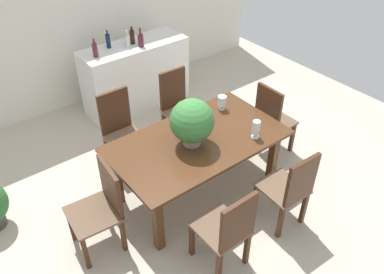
{
  "coord_description": "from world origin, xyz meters",
  "views": [
    {
      "loc": [
        -2.09,
        -2.73,
        3.31
      ],
      "look_at": [
        0.05,
        0.04,
        0.66
      ],
      "focal_mm": 36.86,
      "sensor_mm": 36.0,
      "label": 1
    }
  ],
  "objects_px": {
    "chair_near_right": "(291,188)",
    "wine_bottle_tall": "(127,41)",
    "crystal_vase_center_near": "(222,101)",
    "kitchen_counter": "(136,76)",
    "wine_bottle_dark": "(108,41)",
    "chair_near_left": "(228,229)",
    "wine_glass": "(200,116)",
    "chair_far_left": "(120,127)",
    "flower_centerpiece": "(192,122)",
    "chair_head_end": "(102,204)",
    "wine_bottle_green": "(141,40)",
    "wine_bottle_clear": "(132,37)",
    "dining_table": "(198,147)",
    "crystal_vase_left": "(256,128)",
    "wine_bottle_amber": "(95,50)",
    "chair_far_right": "(177,104)",
    "chair_foot_end": "(272,117)"
  },
  "relations": [
    {
      "from": "wine_bottle_green",
      "to": "crystal_vase_center_near",
      "type": "bearing_deg",
      "value": -86.63
    },
    {
      "from": "wine_bottle_dark",
      "to": "chair_head_end",
      "type": "bearing_deg",
      "value": -121.06
    },
    {
      "from": "wine_bottle_green",
      "to": "wine_bottle_clear",
      "type": "distance_m",
      "value": 0.16
    },
    {
      "from": "chair_foot_end",
      "to": "wine_bottle_tall",
      "type": "xyz_separation_m",
      "value": [
        -0.83,
        2.01,
        0.55
      ]
    },
    {
      "from": "wine_bottle_tall",
      "to": "wine_bottle_clear",
      "type": "height_order",
      "value": "wine_bottle_clear"
    },
    {
      "from": "chair_near_left",
      "to": "dining_table",
      "type": "bearing_deg",
      "value": -113.56
    },
    {
      "from": "crystal_vase_left",
      "to": "wine_glass",
      "type": "distance_m",
      "value": 0.64
    },
    {
      "from": "chair_near_right",
      "to": "crystal_vase_center_near",
      "type": "distance_m",
      "value": 1.32
    },
    {
      "from": "chair_near_left",
      "to": "chair_head_end",
      "type": "bearing_deg",
      "value": -52.4
    },
    {
      "from": "wine_bottle_amber",
      "to": "wine_bottle_green",
      "type": "height_order",
      "value": "wine_bottle_green"
    },
    {
      "from": "chair_foot_end",
      "to": "wine_bottle_clear",
      "type": "relative_size",
      "value": 3.98
    },
    {
      "from": "chair_head_end",
      "to": "wine_bottle_green",
      "type": "bearing_deg",
      "value": 143.88
    },
    {
      "from": "chair_far_left",
      "to": "flower_centerpiece",
      "type": "bearing_deg",
      "value": -71.23
    },
    {
      "from": "wine_glass",
      "to": "kitchen_counter",
      "type": "relative_size",
      "value": 0.09
    },
    {
      "from": "chair_far_right",
      "to": "wine_bottle_clear",
      "type": "height_order",
      "value": "wine_bottle_clear"
    },
    {
      "from": "chair_far_left",
      "to": "chair_head_end",
      "type": "relative_size",
      "value": 1.06
    },
    {
      "from": "wine_bottle_amber",
      "to": "crystal_vase_center_near",
      "type": "bearing_deg",
      "value": -66.36
    },
    {
      "from": "chair_far_left",
      "to": "flower_centerpiece",
      "type": "height_order",
      "value": "flower_centerpiece"
    },
    {
      "from": "chair_near_left",
      "to": "wine_bottle_tall",
      "type": "relative_size",
      "value": 4.07
    },
    {
      "from": "flower_centerpiece",
      "to": "wine_bottle_tall",
      "type": "bearing_deg",
      "value": 77.7
    },
    {
      "from": "chair_near_right",
      "to": "wine_bottle_tall",
      "type": "xyz_separation_m",
      "value": [
        -0.06,
        2.98,
        0.56
      ]
    },
    {
      "from": "dining_table",
      "to": "wine_bottle_green",
      "type": "xyz_separation_m",
      "value": [
        0.5,
        1.9,
        0.45
      ]
    },
    {
      "from": "crystal_vase_left",
      "to": "wine_bottle_clear",
      "type": "height_order",
      "value": "wine_bottle_clear"
    },
    {
      "from": "wine_bottle_clear",
      "to": "wine_bottle_green",
      "type": "bearing_deg",
      "value": -75.76
    },
    {
      "from": "chair_near_left",
      "to": "wine_glass",
      "type": "bearing_deg",
      "value": -117.84
    },
    {
      "from": "dining_table",
      "to": "flower_centerpiece",
      "type": "bearing_deg",
      "value": -170.02
    },
    {
      "from": "crystal_vase_center_near",
      "to": "kitchen_counter",
      "type": "relative_size",
      "value": 0.11
    },
    {
      "from": "chair_near_left",
      "to": "crystal_vase_left",
      "type": "relative_size",
      "value": 4.67
    },
    {
      "from": "dining_table",
      "to": "wine_bottle_dark",
      "type": "xyz_separation_m",
      "value": [
        0.12,
        2.14,
        0.46
      ]
    },
    {
      "from": "chair_far_left",
      "to": "chair_far_right",
      "type": "xyz_separation_m",
      "value": [
        0.85,
        -0.0,
        -0.0
      ]
    },
    {
      "from": "chair_foot_end",
      "to": "wine_bottle_amber",
      "type": "bearing_deg",
      "value": 33.97
    },
    {
      "from": "chair_head_end",
      "to": "chair_near_right",
      "type": "relative_size",
      "value": 0.99
    },
    {
      "from": "chair_foot_end",
      "to": "chair_far_left",
      "type": "bearing_deg",
      "value": 59.15
    },
    {
      "from": "dining_table",
      "to": "chair_near_right",
      "type": "distance_m",
      "value": 1.06
    },
    {
      "from": "crystal_vase_left",
      "to": "wine_bottle_amber",
      "type": "distance_m",
      "value": 2.44
    },
    {
      "from": "wine_bottle_tall",
      "to": "wine_bottle_clear",
      "type": "bearing_deg",
      "value": 24.32
    },
    {
      "from": "crystal_vase_left",
      "to": "kitchen_counter",
      "type": "distance_m",
      "value": 2.41
    },
    {
      "from": "chair_far_right",
      "to": "kitchen_counter",
      "type": "height_order",
      "value": "chair_far_right"
    },
    {
      "from": "wine_glass",
      "to": "kitchen_counter",
      "type": "height_order",
      "value": "kitchen_counter"
    },
    {
      "from": "kitchen_counter",
      "to": "wine_bottle_dark",
      "type": "bearing_deg",
      "value": 162.05
    },
    {
      "from": "crystal_vase_center_near",
      "to": "flower_centerpiece",
      "type": "bearing_deg",
      "value": -155.72
    },
    {
      "from": "chair_near_right",
      "to": "crystal_vase_center_near",
      "type": "relative_size",
      "value": 5.52
    },
    {
      "from": "wine_bottle_amber",
      "to": "wine_bottle_tall",
      "type": "xyz_separation_m",
      "value": [
        0.5,
        0.02,
        -0.01
      ]
    },
    {
      "from": "chair_head_end",
      "to": "wine_bottle_clear",
      "type": "bearing_deg",
      "value": 146.81
    },
    {
      "from": "wine_bottle_amber",
      "to": "chair_near_left",
      "type": "bearing_deg",
      "value": -95.32
    },
    {
      "from": "crystal_vase_left",
      "to": "wine_bottle_amber",
      "type": "height_order",
      "value": "wine_bottle_amber"
    },
    {
      "from": "dining_table",
      "to": "chair_near_left",
      "type": "height_order",
      "value": "chair_near_left"
    },
    {
      "from": "flower_centerpiece",
      "to": "wine_bottle_green",
      "type": "bearing_deg",
      "value": 72.9
    },
    {
      "from": "wine_bottle_amber",
      "to": "wine_bottle_tall",
      "type": "height_order",
      "value": "wine_bottle_amber"
    },
    {
      "from": "chair_far_left",
      "to": "wine_bottle_clear",
      "type": "bearing_deg",
      "value": 50.97
    }
  ]
}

